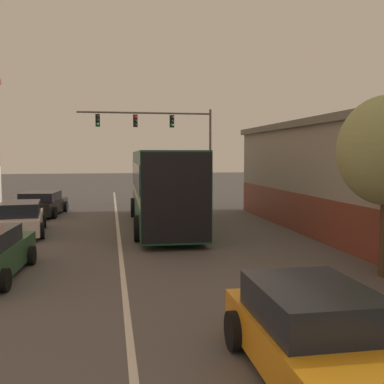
{
  "coord_description": "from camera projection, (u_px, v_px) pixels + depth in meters",
  "views": [
    {
      "loc": [
        -0.29,
        -1.27,
        3.27
      ],
      "look_at": [
        2.97,
        16.62,
        1.76
      ],
      "focal_mm": 42.0,
      "sensor_mm": 36.0,
      "label": 1
    }
  ],
  "objects": [
    {
      "name": "traffic_signal_gantry",
      "position": [
        166.0,
        133.0,
        29.65
      ],
      "size": [
        8.83,
        0.36,
        6.3
      ],
      "color": "#514C47",
      "rests_on": "ground_plane"
    },
    {
      "name": "bus",
      "position": [
        163.0,
        185.0,
        20.4
      ],
      "size": [
        3.01,
        11.06,
        3.43
      ],
      "rotation": [
        0.0,
        0.0,
        1.54
      ],
      "color": "#145133",
      "rests_on": "ground_plane"
    },
    {
      "name": "parked_car_left_mid",
      "position": [
        21.0,
        219.0,
        18.49
      ],
      "size": [
        2.24,
        4.54,
        1.35
      ],
      "rotation": [
        0.0,
        0.0,
        1.68
      ],
      "color": "silver",
      "rests_on": "ground_plane"
    },
    {
      "name": "lane_center_line",
      "position": [
        119.0,
        239.0,
        17.47
      ],
      "size": [
        0.14,
        44.43,
        0.01
      ],
      "color": "silver",
      "rests_on": "ground_plane"
    },
    {
      "name": "parked_car_left_near",
      "position": [
        42.0,
        204.0,
        24.33
      ],
      "size": [
        2.53,
        4.61,
        1.28
      ],
      "rotation": [
        0.0,
        0.0,
        1.46
      ],
      "color": "black",
      "rests_on": "ground_plane"
    },
    {
      "name": "hatchback_foreground",
      "position": [
        317.0,
        337.0,
        6.46
      ],
      "size": [
        2.02,
        4.08,
        1.35
      ],
      "rotation": [
        0.0,
        0.0,
        1.56
      ],
      "color": "orange",
      "rests_on": "ground_plane"
    }
  ]
}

